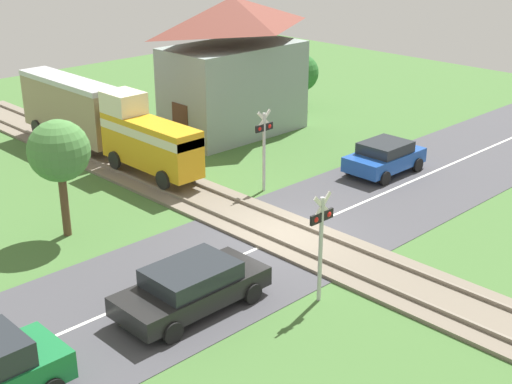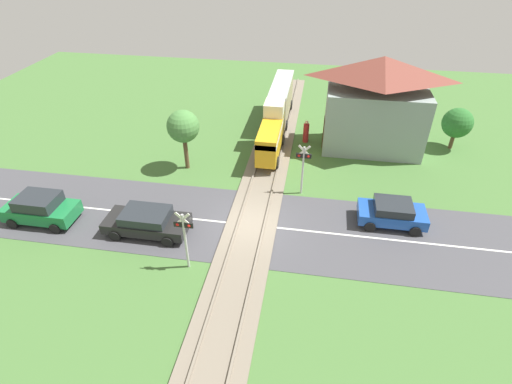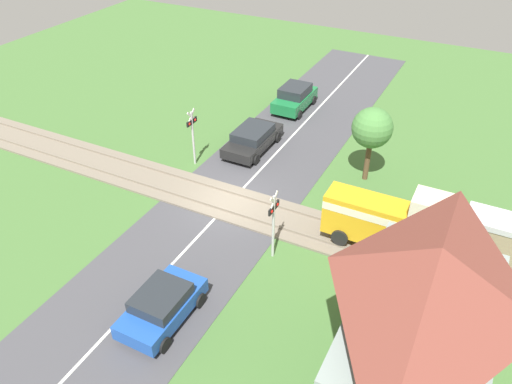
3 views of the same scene
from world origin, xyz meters
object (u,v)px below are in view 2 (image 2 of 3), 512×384
at_px(station_building, 376,106).
at_px(pedestrian_by_station, 306,132).
at_px(car_behind_queue, 41,208).
at_px(car_near_crossing, 147,221).
at_px(car_far_side, 392,213).
at_px(train, 277,112).
at_px(crossing_signal_west_approach, 185,233).
at_px(crossing_signal_east_approach, 303,163).

distance_m(station_building, pedestrian_by_station, 5.30).
height_order(car_behind_queue, station_building, station_building).
relative_size(car_near_crossing, car_far_side, 1.23).
bearing_deg(car_near_crossing, station_building, 43.36).
distance_m(train, car_near_crossing, 13.87).
distance_m(car_behind_queue, pedestrian_by_station, 18.26).
bearing_deg(car_near_crossing, crossing_signal_west_approach, -36.38).
relative_size(train, car_far_side, 3.36).
relative_size(crossing_signal_west_approach, station_building, 0.45).
distance_m(car_near_crossing, car_far_side, 13.23).
bearing_deg(crossing_signal_west_approach, pedestrian_by_station, 71.32).
height_order(car_near_crossing, station_building, station_building).
distance_m(train, station_building, 7.19).
relative_size(car_far_side, crossing_signal_east_approach, 1.09).
height_order(car_near_crossing, crossing_signal_west_approach, crossing_signal_west_approach).
relative_size(train, station_building, 1.66).
xyz_separation_m(crossing_signal_west_approach, crossing_signal_east_approach, (4.93, 7.19, 0.00)).
xyz_separation_m(car_far_side, crossing_signal_east_approach, (-5.07, 2.15, 1.37)).
xyz_separation_m(car_near_crossing, crossing_signal_east_approach, (7.85, 5.03, 1.38)).
height_order(crossing_signal_east_approach, station_building, station_building).
xyz_separation_m(car_near_crossing, pedestrian_by_station, (7.69, 11.95, 0.05)).
bearing_deg(train, pedestrian_by_station, -18.68).
bearing_deg(car_near_crossing, pedestrian_by_station, 57.23).
bearing_deg(crossing_signal_east_approach, car_near_crossing, -147.33).
relative_size(car_near_crossing, car_behind_queue, 1.14).
xyz_separation_m(train, car_behind_queue, (-11.51, -12.73, -1.02)).
distance_m(car_far_side, pedestrian_by_station, 10.47).
bearing_deg(pedestrian_by_station, station_building, -3.32).
distance_m(crossing_signal_west_approach, crossing_signal_east_approach, 8.71).
xyz_separation_m(crossing_signal_east_approach, pedestrian_by_station, (-0.16, 6.91, -1.33)).
xyz_separation_m(train, car_near_crossing, (-5.39, -12.73, -1.14)).
bearing_deg(car_behind_queue, train, 47.88).
xyz_separation_m(car_far_side, car_behind_queue, (-19.04, -2.88, 0.11)).
bearing_deg(crossing_signal_east_approach, pedestrian_by_station, 91.32).
distance_m(car_far_side, crossing_signal_west_approach, 11.27).
height_order(car_near_crossing, pedestrian_by_station, pedestrian_by_station).
bearing_deg(pedestrian_by_station, crossing_signal_west_approach, -108.68).
bearing_deg(car_behind_queue, station_building, 32.28).
distance_m(car_near_crossing, car_behind_queue, 6.12).
height_order(train, car_behind_queue, train).
height_order(crossing_signal_east_approach, pedestrian_by_station, crossing_signal_east_approach).
bearing_deg(train, car_behind_queue, -132.12).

